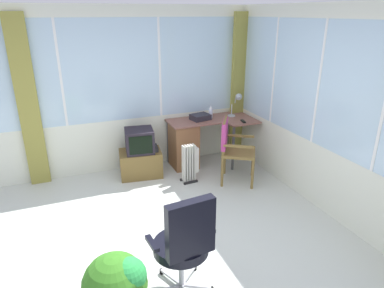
% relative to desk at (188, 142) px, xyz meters
% --- Properties ---
extents(ground, '(5.42, 5.78, 0.06)m').
position_rel_desk_xyz_m(ground, '(-1.09, -2.10, -0.45)').
color(ground, beige).
extents(north_window_panel, '(4.42, 0.07, 2.54)m').
position_rel_desk_xyz_m(north_window_panel, '(-1.09, 0.32, 0.85)').
color(north_window_panel, silver).
rests_on(north_window_panel, ground).
extents(east_window_panel, '(0.07, 4.78, 2.54)m').
position_rel_desk_xyz_m(east_window_panel, '(1.15, -2.10, 0.85)').
color(east_window_panel, silver).
rests_on(east_window_panel, ground).
extents(curtain_north_left, '(0.28, 0.07, 2.44)m').
position_rel_desk_xyz_m(curtain_north_left, '(-2.30, 0.24, 0.80)').
color(curtain_north_left, olive).
rests_on(curtain_north_left, ground).
extents(curtain_corner, '(0.28, 0.10, 2.44)m').
position_rel_desk_xyz_m(curtain_corner, '(1.02, 0.19, 0.80)').
color(curtain_corner, olive).
rests_on(curtain_corner, ground).
extents(desk, '(1.41, 0.75, 0.77)m').
position_rel_desk_xyz_m(desk, '(0.00, 0.00, 0.00)').
color(desk, brown).
rests_on(desk, ground).
extents(desk_lamp, '(0.23, 0.20, 0.40)m').
position_rel_desk_xyz_m(desk_lamp, '(0.88, -0.04, 0.62)').
color(desk_lamp, '#B2B7BC').
rests_on(desk_lamp, desk).
extents(tv_remote, '(0.07, 0.16, 0.02)m').
position_rel_desk_xyz_m(tv_remote, '(0.83, -0.35, 0.36)').
color(tv_remote, black).
rests_on(tv_remote, desk).
extents(spray_bottle, '(0.06, 0.06, 0.22)m').
position_rel_desk_xyz_m(spray_bottle, '(0.43, 0.03, 0.46)').
color(spray_bottle, silver).
rests_on(spray_bottle, desk).
extents(paper_tray, '(0.34, 0.28, 0.09)m').
position_rel_desk_xyz_m(paper_tray, '(0.23, 0.02, 0.40)').
color(paper_tray, '#28242C').
rests_on(paper_tray, desk).
extents(wooden_armchair, '(0.66, 0.66, 0.97)m').
position_rel_desk_xyz_m(wooden_armchair, '(0.39, -0.76, 0.20)').
color(wooden_armchair, brown).
rests_on(wooden_armchair, ground).
extents(office_chair, '(0.61, 0.58, 1.04)m').
position_rel_desk_xyz_m(office_chair, '(-1.05, -2.65, 0.17)').
color(office_chair, '#B7B7BF').
rests_on(office_chair, ground).
extents(tv_on_stand, '(0.69, 0.52, 0.77)m').
position_rel_desk_xyz_m(tv_on_stand, '(-0.82, -0.08, -0.08)').
color(tv_on_stand, brown).
rests_on(tv_on_stand, ground).
extents(space_heater, '(0.27, 0.19, 0.59)m').
position_rel_desk_xyz_m(space_heater, '(-0.17, -0.57, -0.12)').
color(space_heater, silver).
rests_on(space_heater, ground).
extents(potted_plant, '(0.54, 0.54, 0.61)m').
position_rel_desk_xyz_m(potted_plant, '(-1.65, -2.68, -0.08)').
color(potted_plant, '#A35641').
rests_on(potted_plant, ground).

